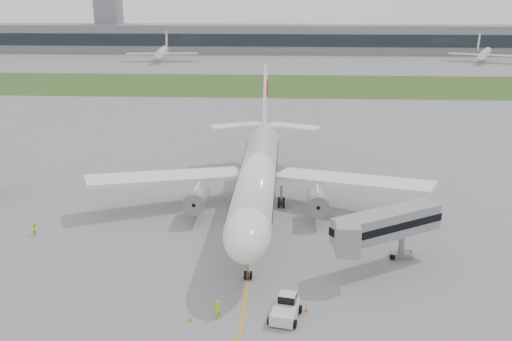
# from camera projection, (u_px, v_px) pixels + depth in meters

# --- Properties ---
(ground) EXTENTS (600.00, 600.00, 0.00)m
(ground) POSITION_uv_depth(u_px,v_px,m) (256.00, 225.00, 75.01)
(ground) COLOR gray
(ground) RESTS_ON ground
(apron_markings) EXTENTS (70.00, 70.00, 0.04)m
(apron_markings) POSITION_uv_depth(u_px,v_px,m) (254.00, 240.00, 70.24)
(apron_markings) COLOR orange
(apron_markings) RESTS_ON ground
(grass_strip) EXTENTS (600.00, 50.00, 0.02)m
(grass_strip) POSITION_uv_depth(u_px,v_px,m) (277.00, 85.00, 189.41)
(grass_strip) COLOR #375720
(grass_strip) RESTS_ON ground
(terminal_building) EXTENTS (320.00, 22.30, 14.00)m
(terminal_building) POSITION_uv_depth(u_px,v_px,m) (282.00, 39.00, 292.09)
(terminal_building) COLOR gray
(terminal_building) RESTS_ON ground
(control_tower) EXTENTS (12.00, 12.00, 56.00)m
(control_tower) POSITION_uv_depth(u_px,v_px,m) (111.00, 51.00, 301.14)
(control_tower) COLOR gray
(control_tower) RESTS_ON ground
(airliner) EXTENTS (48.13, 53.95, 17.88)m
(airliner) POSITION_uv_depth(u_px,v_px,m) (258.00, 172.00, 77.97)
(airliner) COLOR white
(airliner) RESTS_ON ground
(pushback_tug) EXTENTS (3.29, 4.29, 2.01)m
(pushback_tug) POSITION_uv_depth(u_px,v_px,m) (286.00, 308.00, 53.32)
(pushback_tug) COLOR silver
(pushback_tug) RESTS_ON ground
(jet_bridge) EXTENTS (13.03, 10.66, 6.59)m
(jet_bridge) POSITION_uv_depth(u_px,v_px,m) (382.00, 226.00, 61.93)
(jet_bridge) COLOR gray
(jet_bridge) RESTS_ON ground
(safety_cone_left) EXTENTS (0.42, 0.42, 0.58)m
(safety_cone_left) POSITION_uv_depth(u_px,v_px,m) (190.00, 318.00, 52.78)
(safety_cone_left) COLOR orange
(safety_cone_left) RESTS_ON ground
(safety_cone_right) EXTENTS (0.37, 0.37, 0.50)m
(safety_cone_right) POSITION_uv_depth(u_px,v_px,m) (306.00, 309.00, 54.41)
(safety_cone_right) COLOR orange
(safety_cone_right) RESTS_ON ground
(ground_crew_near) EXTENTS (0.84, 0.77, 1.92)m
(ground_crew_near) POSITION_uv_depth(u_px,v_px,m) (217.00, 309.00, 53.10)
(ground_crew_near) COLOR #B1DE25
(ground_crew_near) RESTS_ON ground
(ground_crew_far) EXTENTS (0.89, 0.99, 1.67)m
(ground_crew_far) POSITION_uv_depth(u_px,v_px,m) (35.00, 229.00, 71.34)
(ground_crew_far) COLOR #FBFF2A
(ground_crew_far) RESTS_ON ground
(distant_aircraft_left) EXTENTS (34.57, 31.29, 12.09)m
(distant_aircraft_left) POSITION_uv_depth(u_px,v_px,m) (162.00, 61.00, 256.02)
(distant_aircraft_left) COLOR white
(distant_aircraft_left) RESTS_ON ground
(distant_aircraft_right) EXTENTS (38.56, 36.67, 11.65)m
(distant_aircraft_right) POSITION_uv_depth(u_px,v_px,m) (484.00, 62.00, 251.97)
(distant_aircraft_right) COLOR white
(distant_aircraft_right) RESTS_ON ground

